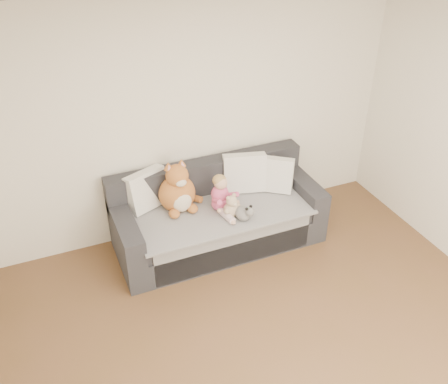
# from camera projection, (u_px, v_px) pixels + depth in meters

# --- Properties ---
(room_shell) EXTENTS (5.00, 5.00, 5.00)m
(room_shell) POSITION_uv_depth(u_px,v_px,m) (292.00, 232.00, 3.55)
(room_shell) COLOR brown
(room_shell) RESTS_ON ground
(sofa) EXTENTS (2.20, 0.94, 0.85)m
(sofa) POSITION_uv_depth(u_px,v_px,m) (217.00, 217.00, 5.39)
(sofa) COLOR #2B2B30
(sofa) RESTS_ON ground
(cushion_left) EXTENTS (0.49, 0.35, 0.42)m
(cushion_left) POSITION_uv_depth(u_px,v_px,m) (147.00, 190.00, 5.17)
(cushion_left) COLOR silver
(cushion_left) RESTS_ON sofa
(cushion_right_back) EXTENTS (0.50, 0.32, 0.44)m
(cushion_right_back) POSITION_uv_depth(u_px,v_px,m) (245.00, 173.00, 5.44)
(cushion_right_back) COLOR silver
(cushion_right_back) RESTS_ON sofa
(cushion_right_front) EXTENTS (0.45, 0.40, 0.40)m
(cushion_right_front) POSITION_uv_depth(u_px,v_px,m) (274.00, 174.00, 5.45)
(cushion_right_front) COLOR silver
(cushion_right_front) RESTS_ON sofa
(toddler) EXTENTS (0.29, 0.42, 0.41)m
(toddler) POSITION_uv_depth(u_px,v_px,m) (222.00, 196.00, 5.12)
(toddler) COLOR #DD4E85
(toddler) RESTS_ON sofa
(plush_cat) EXTENTS (0.47, 0.42, 0.59)m
(plush_cat) POSITION_uv_depth(u_px,v_px,m) (178.00, 191.00, 5.13)
(plush_cat) COLOR #AD5026
(plush_cat) RESTS_ON sofa
(teddy_bear) EXTENTS (0.20, 0.16, 0.26)m
(teddy_bear) POSITION_uv_depth(u_px,v_px,m) (232.00, 208.00, 5.07)
(teddy_bear) COLOR tan
(teddy_bear) RESTS_ON sofa
(plush_cow) EXTENTS (0.16, 0.23, 0.19)m
(plush_cow) POSITION_uv_depth(u_px,v_px,m) (244.00, 213.00, 5.04)
(plush_cow) COLOR white
(plush_cow) RESTS_ON sofa
(sippy_cup) EXTENTS (0.11, 0.08, 0.12)m
(sippy_cup) POSITION_uv_depth(u_px,v_px,m) (245.00, 210.00, 5.11)
(sippy_cup) COLOR #533A9F
(sippy_cup) RESTS_ON sofa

